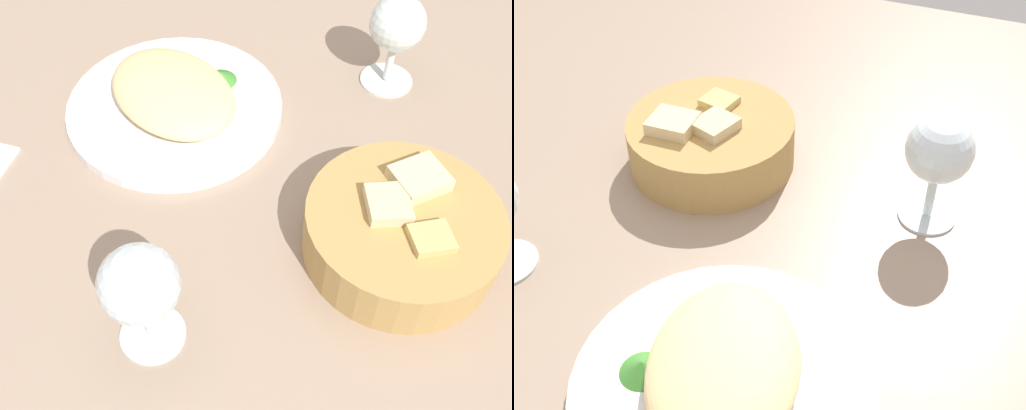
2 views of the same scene
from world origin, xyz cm
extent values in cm
cube|color=gray|center=(0.00, 0.00, -1.00)|extent=(140.00, 140.00, 2.00)
cylinder|color=white|center=(-10.26, -2.43, 0.70)|extent=(26.65, 26.65, 1.40)
ellipsoid|color=#F0D08C|center=(-10.26, -2.43, 3.29)|extent=(21.22, 17.63, 3.79)
cone|color=#3F8931|center=(-12.23, 4.41, 2.09)|extent=(4.19, 4.19, 1.38)
cylinder|color=tan|center=(18.48, 12.28, 2.96)|extent=(19.81, 19.81, 5.92)
cube|color=tan|center=(22.06, 12.74, 4.84)|extent=(4.26, 4.56, 3.90)
cube|color=beige|center=(15.44, 15.50, 4.86)|extent=(4.77, 5.27, 5.14)
cube|color=beige|center=(17.04, 10.95, 4.93)|extent=(5.73, 5.44, 4.62)
cylinder|color=silver|center=(18.05, -14.07, 0.30)|extent=(6.30, 6.30, 0.60)
cylinder|color=silver|center=(18.05, -14.07, 3.14)|extent=(1.00, 1.00, 5.08)
sphere|color=silver|center=(18.05, -14.07, 9.25)|extent=(7.14, 7.14, 7.14)
camera|label=1|loc=(46.86, -15.63, 54.27)|focal=43.91mm
camera|label=2|loc=(-40.38, -18.51, 51.18)|focal=47.93mm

